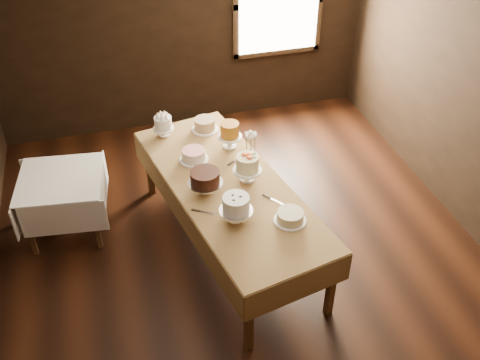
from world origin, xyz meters
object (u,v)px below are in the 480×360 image
cake_chocolate (205,182)px  flower_vase (250,155)px  cake_flowers (247,169)px  cake_server_c (206,170)px  cake_server_b (277,201)px  cake_lattice (194,156)px  side_table (61,184)px  cake_meringue (163,127)px  cake_server_a (247,199)px  cake_caramel (230,137)px  cake_speckled (205,125)px  cake_swirl (236,210)px  cake_server_d (239,158)px  display_table (228,189)px  cake_cream (290,217)px  cake_server_e (209,213)px

cake_chocolate → flower_vase: cake_chocolate is taller
cake_flowers → cake_server_c: size_ratio=1.23×
cake_flowers → cake_server_b: cake_flowers is taller
cake_lattice → side_table: bearing=171.3°
cake_server_b → cake_server_c: bearing=-176.6°
cake_meringue → cake_server_a: 1.44m
cake_lattice → cake_flowers: cake_flowers is taller
cake_lattice → cake_caramel: cake_caramel is taller
cake_meringue → cake_server_a: bearing=-66.5°
cake_speckled → flower_vase: size_ratio=2.35×
cake_swirl → cake_server_d: (0.28, 0.93, -0.12)m
cake_meringue → cake_swirl: bearing=-76.0°
cake_speckled → display_table: bearing=-90.2°
side_table → cake_speckled: size_ratio=3.18×
cake_caramel → cake_lattice: bearing=-161.8°
cake_caramel → cake_swirl: cake_caramel is taller
display_table → cake_chocolate: 0.30m
cake_server_a → flower_vase: flower_vase is taller
display_table → cake_flowers: cake_flowers is taller
cake_cream → cake_server_a: cake_cream is taller
cake_chocolate → cake_server_e: size_ratio=1.58×
cake_server_e → flower_vase: (0.61, 0.72, 0.06)m
cake_flowers → cake_server_b: bearing=-66.6°
display_table → cake_server_b: cake_server_b is taller
cake_lattice → cake_server_b: (0.62, -0.88, -0.05)m
cake_speckled → cake_flowers: size_ratio=1.01×
display_table → cake_chocolate: (-0.24, -0.05, 0.17)m
cake_server_e → flower_vase: bearing=80.4°
cake_server_b → cake_server_c: 0.85m
cake_server_b → flower_vase: bearing=148.3°
cake_caramel → side_table: bearing=177.7°
cake_flowers → display_table: bearing=-173.4°
cake_server_a → cake_server_e: same height
cake_flowers → cake_server_a: (-0.09, -0.29, -0.12)m
cake_swirl → cake_server_a: cake_swirl is taller
cake_chocolate → cake_cream: size_ratio=1.26×
cake_meringue → cake_caramel: 0.77m
cake_server_e → cake_server_c: bearing=110.1°
cake_caramel → cake_server_c: (-0.34, -0.35, -0.13)m
cake_cream → flower_vase: 1.02m
cake_swirl → cake_server_b: (0.44, 0.15, -0.12)m
cake_swirl → flower_vase: cake_swirl is taller
cake_caramel → cake_meringue: bearing=147.4°
cake_meringue → cake_lattice: size_ratio=0.82×
cake_speckled → flower_vase: bearing=-64.8°
cake_swirl → cake_server_e: size_ratio=1.29×
cake_speckled → cake_chocolate: bearing=-102.4°
cake_caramel → display_table: bearing=-106.3°
cake_meringue → cake_speckled: cake_meringue is taller
display_table → cake_speckled: bearing=89.8°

